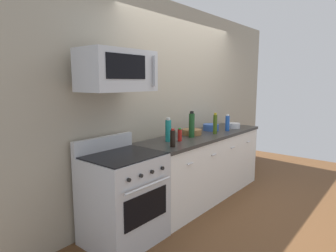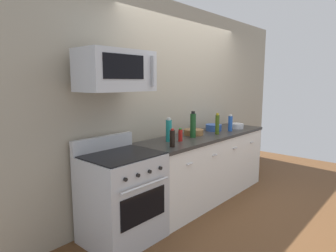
{
  "view_description": "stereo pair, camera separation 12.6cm",
  "coord_description": "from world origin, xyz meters",
  "px_view_note": "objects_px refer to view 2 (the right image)",
  "views": [
    {
      "loc": [
        -3.44,
        -2.15,
        1.65
      ],
      "look_at": [
        -0.86,
        -0.05,
        1.14
      ],
      "focal_mm": 31.18,
      "sensor_mm": 36.0,
      "label": 1
    },
    {
      "loc": [
        -3.35,
        -2.25,
        1.65
      ],
      "look_at": [
        -0.86,
        -0.05,
        1.14
      ],
      "focal_mm": 31.18,
      "sensor_mm": 36.0,
      "label": 2
    }
  ],
  "objects_px": {
    "bottle_hot_sauce_red": "(180,135)",
    "bowl_steel_prep": "(236,126)",
    "bowl_blue_mixing": "(214,127)",
    "range_oven": "(122,197)",
    "microwave": "(116,71)",
    "bottle_wine_green": "(193,125)",
    "bottle_soy_sauce_dark": "(172,138)",
    "bottle_olive_oil": "(217,124)",
    "bottle_sparkling_teal": "(169,130)",
    "bowl_wooden_salad": "(194,132)",
    "bottle_soda_blue": "(230,123)"
  },
  "relations": [
    {
      "from": "bottle_wine_green",
      "to": "microwave",
      "type": "bearing_deg",
      "value": 177.13
    },
    {
      "from": "bottle_hot_sauce_red",
      "to": "bottle_sparkling_teal",
      "type": "xyz_separation_m",
      "value": [
        -0.1,
        0.1,
        0.06
      ]
    },
    {
      "from": "bowl_steel_prep",
      "to": "bottle_wine_green",
      "type": "bearing_deg",
      "value": 175.86
    },
    {
      "from": "bottle_wine_green",
      "to": "bowl_wooden_salad",
      "type": "distance_m",
      "value": 0.23
    },
    {
      "from": "bottle_sparkling_teal",
      "to": "bowl_blue_mixing",
      "type": "distance_m",
      "value": 1.04
    },
    {
      "from": "bottle_wine_green",
      "to": "bottle_olive_oil",
      "type": "bearing_deg",
      "value": -14.48
    },
    {
      "from": "range_oven",
      "to": "microwave",
      "type": "bearing_deg",
      "value": 89.71
    },
    {
      "from": "microwave",
      "to": "bowl_wooden_salad",
      "type": "xyz_separation_m",
      "value": [
        1.36,
        0.05,
        -0.79
      ]
    },
    {
      "from": "bowl_wooden_salad",
      "to": "bowl_blue_mixing",
      "type": "bearing_deg",
      "value": -2.44
    },
    {
      "from": "bottle_wine_green",
      "to": "bowl_steel_prep",
      "type": "xyz_separation_m",
      "value": [
        1.03,
        -0.07,
        -0.12
      ]
    },
    {
      "from": "range_oven",
      "to": "bottle_hot_sauce_red",
      "type": "height_order",
      "value": "bottle_hot_sauce_red"
    },
    {
      "from": "bottle_sparkling_teal",
      "to": "bottle_soda_blue",
      "type": "relative_size",
      "value": 1.17
    },
    {
      "from": "bottle_soda_blue",
      "to": "bowl_steel_prep",
      "type": "height_order",
      "value": "bottle_soda_blue"
    },
    {
      "from": "range_oven",
      "to": "bottle_soy_sauce_dark",
      "type": "bearing_deg",
      "value": -16.39
    },
    {
      "from": "range_oven",
      "to": "bottle_olive_oil",
      "type": "height_order",
      "value": "bottle_olive_oil"
    },
    {
      "from": "bowl_blue_mixing",
      "to": "bowl_wooden_salad",
      "type": "xyz_separation_m",
      "value": [
        -0.47,
        0.02,
        -0.01
      ]
    },
    {
      "from": "bottle_sparkling_teal",
      "to": "bowl_wooden_salad",
      "type": "bearing_deg",
      "value": 3.9
    },
    {
      "from": "microwave",
      "to": "bottle_olive_oil",
      "type": "bearing_deg",
      "value": -5.94
    },
    {
      "from": "bottle_wine_green",
      "to": "bowl_blue_mixing",
      "type": "xyz_separation_m",
      "value": [
        0.64,
        0.09,
        -0.11
      ]
    },
    {
      "from": "bottle_hot_sauce_red",
      "to": "bowl_steel_prep",
      "type": "height_order",
      "value": "bottle_hot_sauce_red"
    },
    {
      "from": "bottle_soy_sauce_dark",
      "to": "bottle_hot_sauce_red",
      "type": "bearing_deg",
      "value": 23.17
    },
    {
      "from": "bottle_sparkling_teal",
      "to": "bowl_wooden_salad",
      "type": "distance_m",
      "value": 0.57
    },
    {
      "from": "range_oven",
      "to": "bottle_wine_green",
      "type": "bearing_deg",
      "value": -0.74
    },
    {
      "from": "microwave",
      "to": "bottle_wine_green",
      "type": "bearing_deg",
      "value": -2.87
    },
    {
      "from": "microwave",
      "to": "bowl_wooden_salad",
      "type": "height_order",
      "value": "microwave"
    },
    {
      "from": "range_oven",
      "to": "bottle_soy_sauce_dark",
      "type": "height_order",
      "value": "bottle_soy_sauce_dark"
    },
    {
      "from": "bottle_soda_blue",
      "to": "bowl_steel_prep",
      "type": "distance_m",
      "value": 0.29
    },
    {
      "from": "bottle_hot_sauce_red",
      "to": "bottle_soda_blue",
      "type": "height_order",
      "value": "bottle_soda_blue"
    },
    {
      "from": "bottle_sparkling_teal",
      "to": "bottle_olive_oil",
      "type": "relative_size",
      "value": 0.99
    },
    {
      "from": "bottle_wine_green",
      "to": "bottle_soda_blue",
      "type": "distance_m",
      "value": 0.77
    },
    {
      "from": "bottle_hot_sauce_red",
      "to": "bottle_olive_oil",
      "type": "height_order",
      "value": "bottle_olive_oil"
    },
    {
      "from": "microwave",
      "to": "bottle_sparkling_teal",
      "type": "relative_size",
      "value": 2.57
    },
    {
      "from": "bottle_soy_sauce_dark",
      "to": "bottle_olive_oil",
      "type": "bearing_deg",
      "value": 2.9
    },
    {
      "from": "bottle_wine_green",
      "to": "bottle_soda_blue",
      "type": "xyz_separation_m",
      "value": [
        0.76,
        -0.12,
        -0.05
      ]
    },
    {
      "from": "bowl_blue_mixing",
      "to": "range_oven",
      "type": "bearing_deg",
      "value": -177.74
    },
    {
      "from": "bottle_soy_sauce_dark",
      "to": "bowl_blue_mixing",
      "type": "relative_size",
      "value": 0.88
    },
    {
      "from": "bottle_hot_sauce_red",
      "to": "bowl_blue_mixing",
      "type": "bearing_deg",
      "value": 7.15
    },
    {
      "from": "bowl_steel_prep",
      "to": "range_oven",
      "type": "bearing_deg",
      "value": 177.69
    },
    {
      "from": "bottle_hot_sauce_red",
      "to": "range_oven",
      "type": "bearing_deg",
      "value": 177.16
    },
    {
      "from": "bottle_olive_oil",
      "to": "microwave",
      "type": "bearing_deg",
      "value": 174.06
    },
    {
      "from": "bottle_olive_oil",
      "to": "bottle_wine_green",
      "type": "relative_size",
      "value": 0.85
    },
    {
      "from": "bottle_olive_oil",
      "to": "bottle_soda_blue",
      "type": "relative_size",
      "value": 1.19
    },
    {
      "from": "bottle_sparkling_teal",
      "to": "bowl_wooden_salad",
      "type": "relative_size",
      "value": 1.07
    },
    {
      "from": "range_oven",
      "to": "bottle_olive_oil",
      "type": "xyz_separation_m",
      "value": [
        1.62,
        -0.12,
        0.59
      ]
    },
    {
      "from": "bottle_wine_green",
      "to": "range_oven",
      "type": "bearing_deg",
      "value": 179.26
    },
    {
      "from": "bottle_sparkling_teal",
      "to": "bottle_soy_sauce_dark",
      "type": "relative_size",
      "value": 1.4
    },
    {
      "from": "bottle_hot_sauce_red",
      "to": "bowl_steel_prep",
      "type": "bearing_deg",
      "value": -1.96
    },
    {
      "from": "bottle_hot_sauce_red",
      "to": "bowl_wooden_salad",
      "type": "bearing_deg",
      "value": 16.63
    },
    {
      "from": "bottle_wine_green",
      "to": "bowl_blue_mixing",
      "type": "bearing_deg",
      "value": 7.85
    },
    {
      "from": "microwave",
      "to": "bottle_soy_sauce_dark",
      "type": "bearing_deg",
      "value": -20.27
    }
  ]
}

